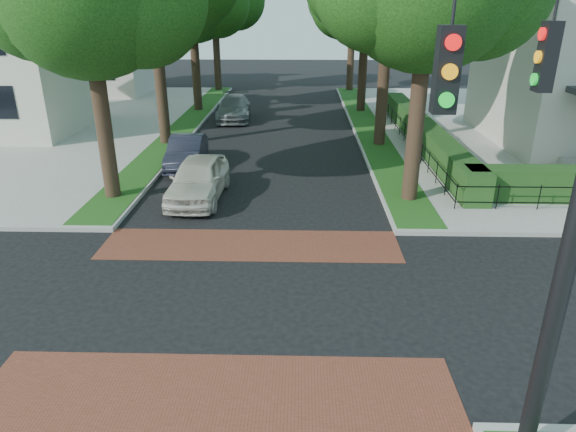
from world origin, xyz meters
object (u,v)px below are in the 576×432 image
object	(u,v)px
parked_car_front	(198,179)
parked_car_rear	(234,108)
parked_car_middle	(187,152)
traffic_signal	(562,176)

from	to	relation	value
parked_car_front	parked_car_rear	size ratio (longest dim) A/B	0.91
parked_car_middle	traffic_signal	bearing A→B (deg)	-64.95
traffic_signal	parked_car_front	world-z (taller)	traffic_signal
parked_car_middle	parked_car_rear	world-z (taller)	parked_car_rear
parked_car_front	parked_car_middle	distance (m)	4.28
traffic_signal	parked_car_front	xyz separation A→B (m)	(-7.19, 11.60, -3.93)
traffic_signal	parked_car_middle	distance (m)	18.28
parked_car_rear	parked_car_front	bearing A→B (deg)	-91.95
parked_car_front	parked_car_middle	world-z (taller)	parked_car_front
traffic_signal	parked_car_rear	xyz separation A→B (m)	(-7.65, 26.01, -3.98)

